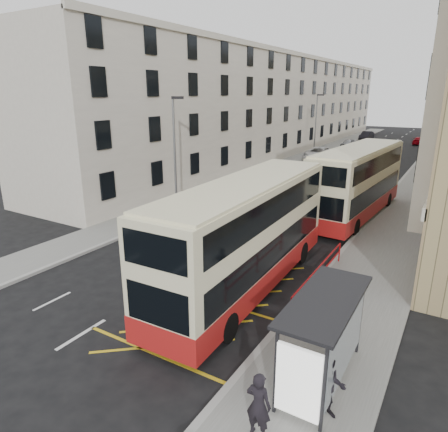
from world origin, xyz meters
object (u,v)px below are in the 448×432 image
Objects in this scene: pedestrian_near at (259,405)px; double_decker_rear at (357,182)px; car_silver at (348,143)px; pedestrian_mid at (328,388)px; white_van at (318,154)px; double_decker_front at (246,236)px; bus_shelter at (325,329)px; pedestrian_far at (333,291)px; street_lamp_far at (316,122)px; car_red at (420,141)px; street_lamp_near at (175,149)px; car_dark at (367,136)px.

double_decker_rear is at bearing -83.23° from pedestrian_near.
pedestrian_mid is at bearing -68.42° from car_silver.
pedestrian_mid is 43.76m from white_van.
double_decker_front reaches higher than car_silver.
pedestrian_far is (-1.02, 4.56, -1.18)m from bus_shelter.
pedestrian_near is (13.87, -44.81, -3.58)m from street_lamp_far.
pedestrian_near is at bearing 99.48° from car_red.
car_red is (-3.01, 60.08, -0.32)m from pedestrian_far.
street_lamp_near reaches higher than white_van.
street_lamp_far reaches higher than car_dark.
pedestrian_near is at bearing -108.89° from bus_shelter.
double_decker_rear is 6.83× the size of pedestrian_mid.
car_red is at bearing 73.82° from pedestrian_mid.
car_red is (10.67, 52.25, -4.00)m from street_lamp_near.
street_lamp_far is 40.39m from pedestrian_far.
car_silver is at bearing -88.05° from car_dark.
double_decker_front is (9.74, -37.73, -2.15)m from street_lamp_far.
pedestrian_far is at bearing 102.61° from bus_shelter.
street_lamp_near reaches higher than bus_shelter.
pedestrian_mid is at bearing -70.55° from white_van.
car_silver is 0.80× the size of car_dark.
car_red reaches higher than car_silver.
bus_shelter is 64.79m from car_red.
double_decker_rear is at bearing 81.46° from pedestrian_mid.
white_van is 26.85m from car_dark.
car_silver is at bearing 109.22° from double_decker_rear.
street_lamp_near reaches higher than car_red.
car_dark is at bearing 96.34° from car_silver.
car_red is (-3.20, 67.06, -0.42)m from pedestrian_near.
car_dark is at bearing 105.42° from double_decker_rear.
street_lamp_far is (0.00, 30.00, 0.00)m from street_lamp_near.
white_van is (-10.12, 22.47, -1.67)m from double_decker_rear.
car_silver is at bearing 90.79° from white_van.
street_lamp_far is at bearing 102.98° from double_decker_front.
double_decker_rear is at bearing 100.73° from bus_shelter.
car_dark is (1.42, 24.98, -3.87)m from street_lamp_far.
street_lamp_near is 4.40× the size of pedestrian_near.
bus_shelter is at bearing 100.32° from car_red.
double_decker_front reaches higher than car_red.
pedestrian_far is (3.93, -0.10, -1.53)m from double_decker_front.
bus_shelter is at bearing -40.14° from street_lamp_near.
double_decker_front is at bearing -75.74° from white_van.
bus_shelter is 57.23m from car_silver.
white_van is 25.93m from car_red.
double_decker_front is at bearing 9.39° from pedestrian_far.
street_lamp_far reaches higher than car_red.
car_dark is (0.27, 11.79, 0.13)m from car_silver.
double_decker_front is 6.79× the size of pedestrian_mid.
pedestrian_mid is at bearing -47.44° from double_decker_front.
street_lamp_near is at bearing -90.00° from street_lamp_far.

